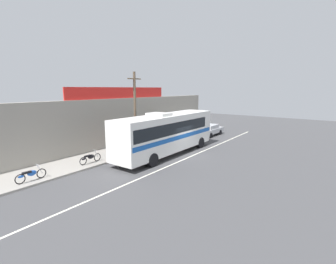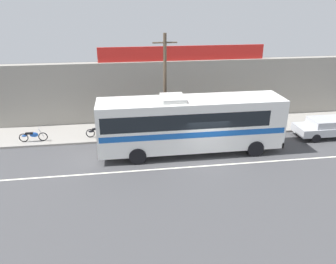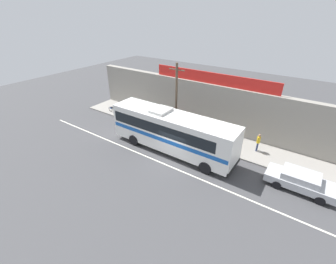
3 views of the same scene
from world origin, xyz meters
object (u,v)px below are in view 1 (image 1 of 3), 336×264
object	(u,v)px
utility_pole	(135,111)
parked_car	(209,130)
motorcycle_orange	(90,158)
pedestrian_by_curb	(171,128)
intercity_bus	(167,132)
motorcycle_blue	(30,175)
pedestrian_near_shop	(112,141)

from	to	relation	value
utility_pole	parked_car	bearing A→B (deg)	-7.88
motorcycle_orange	parked_car	bearing A→B (deg)	-6.94
pedestrian_by_curb	motorcycle_orange	bearing A→B (deg)	-174.64
parked_car	pedestrian_by_curb	distance (m)	4.95
motorcycle_orange	pedestrian_by_curb	xyz separation A→B (m)	(12.28, 1.15, 0.54)
intercity_bus	motorcycle_orange	distance (m)	6.72
motorcycle_blue	pedestrian_by_curb	distance (m)	16.78
motorcycle_orange	pedestrian_near_shop	size ratio (longest dim) A/B	1.17
intercity_bus	motorcycle_orange	size ratio (longest dim) A/B	6.05
utility_pole	motorcycle_blue	xyz separation A→B (m)	(-9.10, 0.22, -3.24)
motorcycle_orange	pedestrian_by_curb	distance (m)	12.35
utility_pole	intercity_bus	bearing A→B (deg)	-65.32
motorcycle_orange	pedestrian_near_shop	world-z (taller)	pedestrian_near_shop
parked_car	motorcycle_orange	bearing A→B (deg)	173.06
intercity_bus	pedestrian_by_curb	bearing A→B (deg)	32.64
utility_pole	motorcycle_orange	size ratio (longest dim) A/B	3.70
intercity_bus	motorcycle_orange	world-z (taller)	intercity_bus
pedestrian_by_curb	intercity_bus	bearing A→B (deg)	-147.36
parked_car	utility_pole	world-z (taller)	utility_pole
motorcycle_orange	motorcycle_blue	xyz separation A→B (m)	(-4.44, -0.16, 0.00)
utility_pole	motorcycle_orange	bearing A→B (deg)	175.40
parked_car	motorcycle_orange	size ratio (longest dim) A/B	2.41
pedestrian_near_shop	motorcycle_orange	bearing A→B (deg)	-156.18
pedestrian_near_shop	parked_car	bearing A→B (deg)	-15.66
motorcycle_orange	pedestrian_near_shop	bearing A→B (deg)	23.82
motorcycle_blue	pedestrian_near_shop	bearing A→B (deg)	12.15
intercity_bus	pedestrian_by_curb	xyz separation A→B (m)	(6.43, 4.12, -0.96)
intercity_bus	parked_car	bearing A→B (deg)	5.60
motorcycle_orange	pedestrian_by_curb	size ratio (longest dim) A/B	1.14
intercity_bus	pedestrian_near_shop	distance (m)	5.18
intercity_bus	pedestrian_near_shop	world-z (taller)	intercity_bus
parked_car	motorcycle_orange	xyz separation A→B (m)	(-16.11, 1.96, -0.17)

